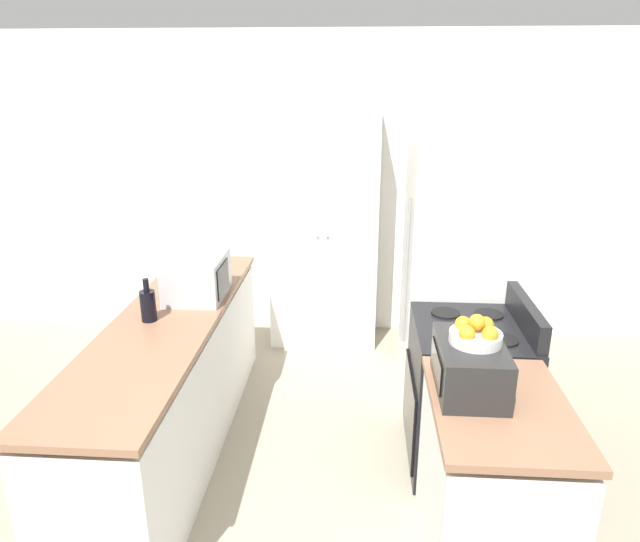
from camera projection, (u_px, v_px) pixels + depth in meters
wall_back at (332, 189)px, 4.97m from camera, size 7.00×0.06×2.60m
counter_left at (172, 387)px, 3.50m from camera, size 0.60×2.46×0.89m
counter_right at (491, 490)px, 2.63m from camera, size 0.60×0.86×0.89m
pantry_cabinet at (324, 228)px, 4.80m from camera, size 0.90×0.49×2.03m
stove at (466, 393)px, 3.38m from camera, size 0.66×0.72×1.05m
refrigerator at (457, 276)px, 3.97m from camera, size 0.73×0.77×1.83m
microwave at (197, 277)px, 3.64m from camera, size 0.36×0.45×0.27m
wine_bottle at (148, 305)px, 3.29m from camera, size 0.09×0.09×0.26m
toaster_oven at (470, 366)px, 2.56m from camera, size 0.30×0.46×0.23m
fruit_bowl at (476, 333)px, 2.52m from camera, size 0.23×0.23×0.14m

